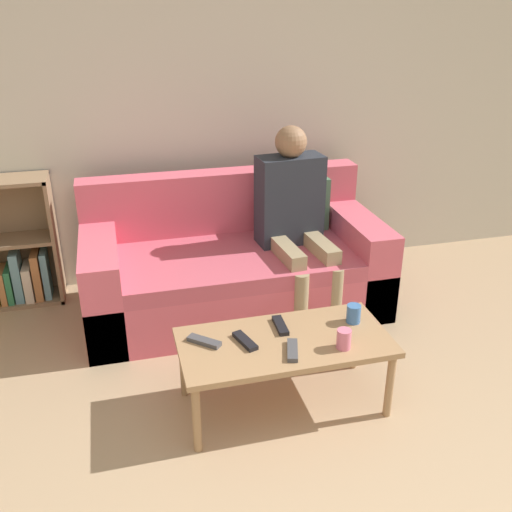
# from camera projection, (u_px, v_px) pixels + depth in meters

# --- Properties ---
(wall_back) EXTENTS (12.00, 0.06, 2.60)m
(wall_back) POSITION_uv_depth(u_px,v_px,m) (194.00, 94.00, 3.81)
(wall_back) COLOR beige
(wall_back) RESTS_ON ground_plane
(couch) EXTENTS (1.88, 0.91, 0.83)m
(couch) POSITION_uv_depth(u_px,v_px,m) (234.00, 266.00, 3.73)
(couch) COLOR #DB5B70
(couch) RESTS_ON ground_plane
(bookshelf) EXTENTS (0.61, 0.28, 0.86)m
(bookshelf) POSITION_uv_depth(u_px,v_px,m) (10.00, 256.00, 3.78)
(bookshelf) COLOR #8E7051
(bookshelf) RESTS_ON ground_plane
(coffee_table) EXTENTS (1.02, 0.50, 0.39)m
(coffee_table) POSITION_uv_depth(u_px,v_px,m) (285.00, 347.00, 2.76)
(coffee_table) COLOR #A87F56
(coffee_table) RESTS_ON ground_plane
(person_adult) EXTENTS (0.43, 0.65, 1.18)m
(person_adult) POSITION_uv_depth(u_px,v_px,m) (294.00, 208.00, 3.59)
(person_adult) COLOR #9E8966
(person_adult) RESTS_ON ground_plane
(cup_near) EXTENTS (0.07, 0.07, 0.10)m
(cup_near) POSITION_uv_depth(u_px,v_px,m) (344.00, 339.00, 2.66)
(cup_near) COLOR pink
(cup_near) RESTS_ON coffee_table
(cup_far) EXTENTS (0.07, 0.07, 0.09)m
(cup_far) POSITION_uv_depth(u_px,v_px,m) (354.00, 314.00, 2.88)
(cup_far) COLOR #3D70B2
(cup_far) RESTS_ON coffee_table
(tv_remote_0) EXTENTS (0.06, 0.17, 0.02)m
(tv_remote_0) POSITION_uv_depth(u_px,v_px,m) (280.00, 325.00, 2.85)
(tv_remote_0) COLOR black
(tv_remote_0) RESTS_ON coffee_table
(tv_remote_1) EXTENTS (0.09, 0.18, 0.02)m
(tv_remote_1) POSITION_uv_depth(u_px,v_px,m) (245.00, 341.00, 2.72)
(tv_remote_1) COLOR black
(tv_remote_1) RESTS_ON coffee_table
(tv_remote_2) EXTENTS (0.10, 0.18, 0.02)m
(tv_remote_2) POSITION_uv_depth(u_px,v_px,m) (292.00, 350.00, 2.65)
(tv_remote_2) COLOR #47474C
(tv_remote_2) RESTS_ON coffee_table
(tv_remote_3) EXTENTS (0.16, 0.15, 0.02)m
(tv_remote_3) POSITION_uv_depth(u_px,v_px,m) (204.00, 341.00, 2.71)
(tv_remote_3) COLOR #47474C
(tv_remote_3) RESTS_ON coffee_table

